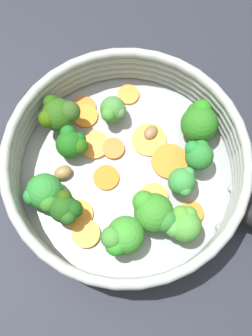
% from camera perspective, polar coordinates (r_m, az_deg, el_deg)
% --- Properties ---
extents(ground_plane, '(4.00, 4.00, 0.00)m').
position_cam_1_polar(ground_plane, '(0.52, 0.00, -1.08)').
color(ground_plane, '#1F212B').
extents(skillet, '(0.28, 0.28, 0.02)m').
position_cam_1_polar(skillet, '(0.51, 0.00, -0.81)').
color(skillet, '#939699').
rests_on(skillet, ground_plane).
extents(skillet_rim_wall, '(0.29, 0.29, 0.06)m').
position_cam_1_polar(skillet_rim_wall, '(0.48, 0.00, 0.59)').
color(skillet_rim_wall, '#969D98').
rests_on(skillet_rim_wall, skillet).
extents(skillet_rivet_left, '(0.01, 0.01, 0.01)m').
position_cam_1_polar(skillet_rivet_left, '(0.50, 13.34, -8.39)').
color(skillet_rivet_left, gray).
rests_on(skillet_rivet_left, skillet).
extents(skillet_rivet_right, '(0.01, 0.01, 0.01)m').
position_cam_1_polar(skillet_rivet_right, '(0.51, 15.04, -2.90)').
color(skillet_rivet_right, '#979B97').
rests_on(skillet_rivet_right, skillet).
extents(carrot_slice_0, '(0.06, 0.06, 0.00)m').
position_cam_1_polar(carrot_slice_0, '(0.52, 3.35, 4.12)').
color(carrot_slice_0, gold).
rests_on(carrot_slice_0, skillet).
extents(carrot_slice_1, '(0.06, 0.06, 0.00)m').
position_cam_1_polar(carrot_slice_1, '(0.52, -4.62, 3.39)').
color(carrot_slice_1, orange).
rests_on(carrot_slice_1, skillet).
extents(carrot_slice_2, '(0.03, 0.03, 0.00)m').
position_cam_1_polar(carrot_slice_2, '(0.50, -2.90, -1.41)').
color(carrot_slice_2, orange).
rests_on(carrot_slice_2, skillet).
extents(carrot_slice_3, '(0.04, 0.04, 0.01)m').
position_cam_1_polar(carrot_slice_3, '(0.51, -1.84, 2.83)').
color(carrot_slice_3, orange).
rests_on(carrot_slice_3, skillet).
extents(carrot_slice_4, '(0.04, 0.04, 0.00)m').
position_cam_1_polar(carrot_slice_4, '(0.55, 0.34, 10.60)').
color(carrot_slice_4, orange).
rests_on(carrot_slice_4, skillet).
extents(carrot_slice_5, '(0.06, 0.06, 0.00)m').
position_cam_1_polar(carrot_slice_5, '(0.51, 6.38, 0.95)').
color(carrot_slice_5, orange).
rests_on(carrot_slice_5, skillet).
extents(carrot_slice_6, '(0.05, 0.05, 0.00)m').
position_cam_1_polar(carrot_slice_6, '(0.49, -6.99, -6.65)').
color(carrot_slice_6, orange).
rests_on(carrot_slice_6, skillet).
extents(carrot_slice_7, '(0.04, 0.04, 0.01)m').
position_cam_1_polar(carrot_slice_7, '(0.49, -5.86, -9.47)').
color(carrot_slice_7, orange).
rests_on(carrot_slice_7, skillet).
extents(carrot_slice_8, '(0.05, 0.05, 0.01)m').
position_cam_1_polar(carrot_slice_8, '(0.49, 4.00, -4.21)').
color(carrot_slice_8, orange).
rests_on(carrot_slice_8, skillet).
extents(carrot_slice_9, '(0.04, 0.04, 0.01)m').
position_cam_1_polar(carrot_slice_9, '(0.49, 9.44, -6.46)').
color(carrot_slice_9, orange).
rests_on(carrot_slice_9, skillet).
extents(carrot_slice_10, '(0.05, 0.05, 0.00)m').
position_cam_1_polar(carrot_slice_10, '(0.53, -5.91, 7.48)').
color(carrot_slice_10, orange).
rests_on(carrot_slice_10, skillet).
extents(carrot_slice_11, '(0.04, 0.04, 0.00)m').
position_cam_1_polar(carrot_slice_11, '(0.54, -6.12, 8.74)').
color(carrot_slice_11, orange).
rests_on(carrot_slice_11, skillet).
extents(broccoli_floret_0, '(0.04, 0.04, 0.04)m').
position_cam_1_polar(broccoli_floret_0, '(0.50, -7.86, 3.61)').
color(broccoli_floret_0, '#608848').
rests_on(broccoli_floret_0, skillet).
extents(broccoli_floret_1, '(0.04, 0.04, 0.05)m').
position_cam_1_polar(broccoli_floret_1, '(0.46, 8.33, -8.03)').
color(broccoli_floret_1, '#7BA555').
rests_on(broccoli_floret_1, skillet).
extents(broccoli_floret_2, '(0.04, 0.04, 0.04)m').
position_cam_1_polar(broccoli_floret_2, '(0.51, -1.78, 8.37)').
color(broccoli_floret_2, '#83AE69').
rests_on(broccoli_floret_2, skillet).
extents(broccoli_floret_3, '(0.05, 0.05, 0.05)m').
position_cam_1_polar(broccoli_floret_3, '(0.50, -9.70, 7.72)').
color(broccoli_floret_3, '#81B766').
rests_on(broccoli_floret_3, skillet).
extents(broccoli_floret_4, '(0.05, 0.05, 0.05)m').
position_cam_1_polar(broccoli_floret_4, '(0.46, 4.11, -6.45)').
color(broccoli_floret_4, '#7FB364').
rests_on(broccoli_floret_4, skillet).
extents(broccoli_floret_5, '(0.04, 0.04, 0.04)m').
position_cam_1_polar(broccoli_floret_5, '(0.47, -8.73, -5.86)').
color(broccoli_floret_5, '#638D50').
rests_on(broccoli_floret_5, skillet).
extents(broccoli_floret_6, '(0.04, 0.04, 0.05)m').
position_cam_1_polar(broccoli_floret_6, '(0.49, 10.50, 1.88)').
color(broccoli_floret_6, '#73A654').
rests_on(broccoli_floret_6, skillet).
extents(broccoli_floret_7, '(0.05, 0.05, 0.05)m').
position_cam_1_polar(broccoli_floret_7, '(0.51, 10.59, 6.64)').
color(broccoli_floret_7, '#749758').
rests_on(broccoli_floret_7, skillet).
extents(broccoli_floret_8, '(0.05, 0.05, 0.05)m').
position_cam_1_polar(broccoli_floret_8, '(0.46, -0.53, -9.95)').
color(broccoli_floret_8, '#7BAF63').
rests_on(broccoli_floret_8, skillet).
extents(broccoli_floret_9, '(0.04, 0.03, 0.04)m').
position_cam_1_polar(broccoli_floret_9, '(0.48, 8.19, -1.99)').
color(broccoli_floret_9, '#628F52').
rests_on(broccoli_floret_9, skillet).
extents(broccoli_floret_10, '(0.05, 0.05, 0.05)m').
position_cam_1_polar(broccoli_floret_10, '(0.48, -11.77, -3.62)').
color(broccoli_floret_10, '#6CA651').
rests_on(broccoli_floret_10, skillet).
extents(mushroom_piece_0, '(0.03, 0.03, 0.01)m').
position_cam_1_polar(mushroom_piece_0, '(0.52, 3.60, 5.20)').
color(mushroom_piece_0, brown).
rests_on(mushroom_piece_0, skillet).
extents(mushroom_piece_1, '(0.02, 0.03, 0.01)m').
position_cam_1_polar(mushroom_piece_1, '(0.50, -9.14, -0.65)').
color(mushroom_piece_1, olive).
rests_on(mushroom_piece_1, skillet).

